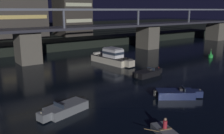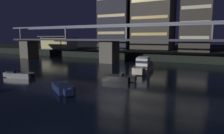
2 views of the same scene
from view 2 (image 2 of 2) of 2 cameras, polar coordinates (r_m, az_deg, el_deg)
far_riverbank at (r=93.00m, az=21.24°, el=4.67°), size 240.00×80.00×2.20m
river_bridge at (r=45.30m, az=15.70°, el=5.59°), size 92.12×6.40×9.38m
tower_west_low at (r=72.89m, az=1.23°, el=16.69°), size 11.13×8.77×29.39m
tower_west_tall at (r=71.88m, az=12.12°, el=15.63°), size 12.81×12.87×26.93m
tower_central at (r=64.62m, az=23.24°, el=13.46°), size 8.29×8.44×21.27m
waterfront_pavilion at (r=75.25m, az=-15.13°, el=6.74°), size 12.40×7.40×4.70m
cabin_cruiser_near_left at (r=37.61m, az=9.07°, el=0.36°), size 3.59×9.32×2.79m
speedboat_near_right at (r=34.53m, az=-25.16°, el=-2.13°), size 5.19×2.73×1.16m
speedboat_mid_left at (r=24.09m, az=-13.91°, el=-5.86°), size 4.74×3.90×1.16m
speedboat_mid_center at (r=28.99m, az=1.87°, el=-3.21°), size 5.23×2.12×1.16m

